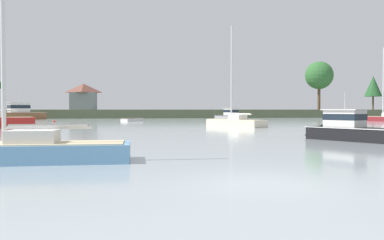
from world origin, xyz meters
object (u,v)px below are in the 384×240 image
cruiser_grey (232,117)px  mooring_buoy_red (54,122)px  cruiser_wood (16,115)px  dinghy_white (132,120)px  sailboat_skyblue (23,156)px  sailboat_cream (235,124)px  cruiser_black (343,133)px

cruiser_grey → mooring_buoy_red: (-29.30, -5.41, -0.44)m
cruiser_wood → dinghy_white: bearing=-33.2°
cruiser_grey → sailboat_skyblue: (-21.69, -53.27, -0.29)m
sailboat_skyblue → sailboat_cream: sailboat_cream is taller
cruiser_wood → mooring_buoy_red: bearing=-59.1°
sailboat_skyblue → cruiser_grey: bearing=67.8°
sailboat_skyblue → mooring_buoy_red: sailboat_skyblue is taller
cruiser_wood → mooring_buoy_red: (10.03, -16.76, -0.70)m
sailboat_skyblue → mooring_buoy_red: size_ratio=23.57×
sailboat_skyblue → cruiser_wood: sailboat_skyblue is taller
cruiser_black → mooring_buoy_red: 46.90m
cruiser_wood → sailboat_cream: bearing=-47.4°
sailboat_skyblue → sailboat_cream: (15.58, 28.49, 0.04)m
cruiser_grey → cruiser_wood: (-39.33, 11.35, 0.26)m
cruiser_grey → cruiser_black: size_ratio=1.06×
sailboat_cream → cruiser_black: bearing=-85.9°
sailboat_skyblue → dinghy_white: bearing=85.3°
sailboat_skyblue → mooring_buoy_red: (-7.61, 47.86, -0.15)m
cruiser_wood → mooring_buoy_red: size_ratio=23.86×
sailboat_cream → mooring_buoy_red: sailboat_cream is taller
sailboat_cream → dinghy_white: sailboat_cream is taller
cruiser_grey → mooring_buoy_red: cruiser_grey is taller
sailboat_skyblue → mooring_buoy_red: 48.46m
cruiser_black → mooring_buoy_red: size_ratio=15.06×
cruiser_wood → dinghy_white: cruiser_wood is taller
cruiser_grey → cruiser_wood: bearing=163.9°
cruiser_grey → cruiser_wood: 40.94m
cruiser_grey → sailboat_skyblue: bearing=-112.2°
sailboat_cream → cruiser_wood: bearing=132.6°
sailboat_skyblue → sailboat_cream: size_ratio=0.84×
cruiser_wood → sailboat_skyblue: bearing=-74.7°
sailboat_skyblue → cruiser_wood: 66.99m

